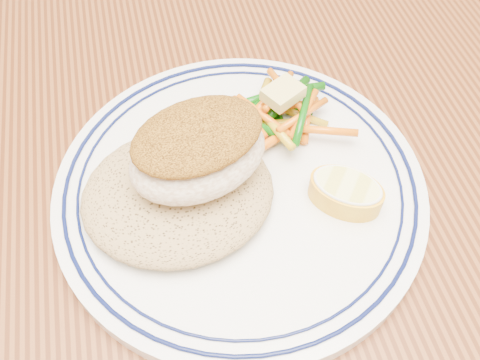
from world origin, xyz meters
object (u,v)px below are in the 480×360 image
dining_table (238,221)px  lemon_wedge (346,192)px  plate (240,188)px  rice_pilaf (178,191)px  fish_fillet (198,151)px  vegetable_pile (277,111)px

dining_table → lemon_wedge: bearing=-46.0°
plate → lemon_wedge: bearing=-24.9°
rice_pilaf → lemon_wedge: 0.12m
plate → fish_fillet: bearing=176.0°
dining_table → rice_pilaf: rice_pilaf is taller
rice_pilaf → vegetable_pile: same height
fish_fillet → vegetable_pile: fish_fillet is taller
rice_pilaf → plate: bearing=6.0°
vegetable_pile → lemon_wedge: bearing=-72.4°
fish_fillet → vegetable_pile: bearing=35.8°
dining_table → rice_pilaf: (-0.05, -0.04, 0.13)m
dining_table → lemon_wedge: (0.07, -0.07, 0.12)m
rice_pilaf → vegetable_pile: size_ratio=1.28×
plate → lemon_wedge: 0.08m
rice_pilaf → lemon_wedge: bearing=-13.2°
lemon_wedge → rice_pilaf: bearing=166.8°
plate → lemon_wedge: (0.07, -0.03, 0.02)m
rice_pilaf → vegetable_pile: 0.11m
dining_table → plate: bearing=-99.9°
dining_table → lemon_wedge: lemon_wedge is taller
rice_pilaf → dining_table: bearing=36.4°
vegetable_pile → dining_table: bearing=-152.0°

